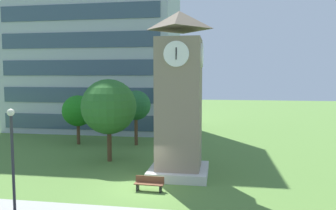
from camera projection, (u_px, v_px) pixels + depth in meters
name	position (u px, v px, depth m)	size (l,w,h in m)	color
ground_plane	(143.00, 189.00, 20.14)	(160.00, 160.00, 0.00)	#567F38
office_building	(96.00, 20.00, 42.78)	(21.11, 11.16, 28.80)	#9EA8B2
clock_tower	(179.00, 103.00, 22.43)	(4.04, 4.04, 11.38)	gray
park_bench	(149.00, 183.00, 19.73)	(1.82, 0.57, 0.88)	brown
street_lamp	(12.00, 149.00, 15.98)	(0.36, 0.36, 5.38)	#333338
tree_by_building	(109.00, 107.00, 26.37)	(4.49, 4.49, 6.77)	#513823
tree_streetside	(136.00, 106.00, 32.69)	(3.00, 3.00, 5.59)	#513823
tree_near_tower	(78.00, 111.00, 33.18)	(3.17, 3.17, 5.06)	#513823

